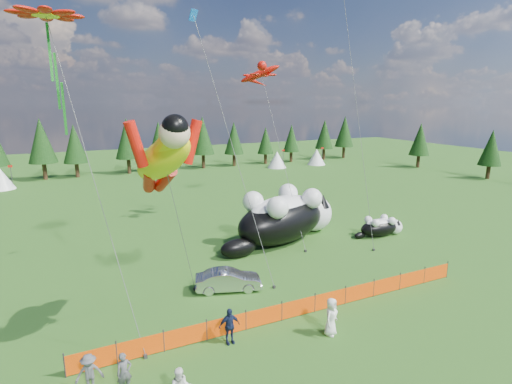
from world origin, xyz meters
TOP-DOWN VIEW (x-y plane):
  - ground at (0.00, 0.00)m, footprint 160.00×160.00m
  - safety_fence at (0.00, -3.00)m, footprint 22.06×0.06m
  - tree_line at (0.00, 45.00)m, footprint 90.00×4.00m
  - festival_tents at (11.00, 40.00)m, footprint 50.00×3.20m
  - cat_large at (5.27, 7.56)m, footprint 11.36×6.75m
  - cat_small at (12.97, 5.09)m, footprint 4.63×1.89m
  - car at (-2.19, 1.34)m, footprint 4.10×2.44m
  - spectator_a at (-8.92, -4.84)m, footprint 0.64×0.47m
  - spectator_c at (-4.12, -3.64)m, footprint 1.03×0.54m
  - spectator_d at (-10.13, -4.33)m, footprint 1.08×0.62m
  - spectator_e at (0.53, -5.07)m, footprint 1.08×0.98m
  - superhero_kite at (-6.35, -1.66)m, footprint 5.75×6.94m
  - gecko_kite at (6.27, 14.50)m, footprint 5.88×12.75m
  - flower_kite at (-10.36, 1.59)m, footprint 4.42×6.61m
  - diamond_kite_a at (-2.28, 5.36)m, footprint 3.39×5.64m

SIDE VIEW (x-z plane):
  - ground at x=0.00m, z-range 0.00..0.00m
  - safety_fence at x=0.00m, z-range -0.05..1.05m
  - car at x=-2.19m, z-range 0.00..1.28m
  - cat_small at x=12.97m, z-range -0.04..1.63m
  - spectator_d at x=-10.13m, z-range 0.00..1.61m
  - spectator_a at x=-8.92m, z-range 0.00..1.61m
  - spectator_c at x=-4.12m, z-range 0.00..1.74m
  - spectator_e at x=0.53m, z-range 0.00..1.86m
  - festival_tents at x=11.00m, z-range 0.00..2.80m
  - cat_large at x=5.27m, z-range -0.11..4.13m
  - tree_line at x=0.00m, z-range 0.00..8.00m
  - superhero_kite at x=-6.35m, z-range 2.86..14.11m
  - gecko_kite at x=6.27m, z-range 5.11..21.65m
  - flower_kite at x=-10.36m, z-range 6.73..22.17m
  - diamond_kite_a at x=-2.28m, z-range 6.43..23.52m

